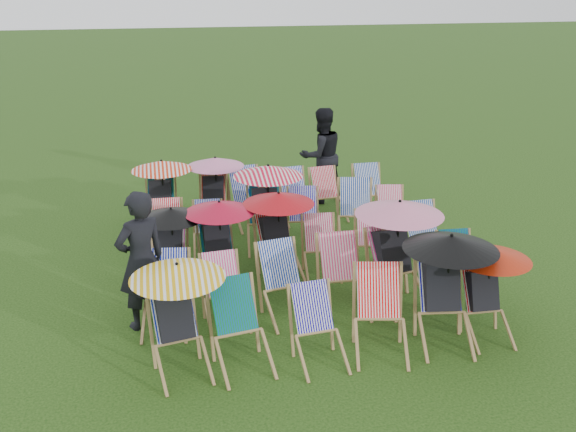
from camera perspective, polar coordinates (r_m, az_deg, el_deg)
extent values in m
plane|color=black|center=(9.92, 1.07, -5.24)|extent=(100.00, 100.00, 0.00)
cube|color=#081BB0|center=(7.67, -10.16, -8.55)|extent=(0.53, 0.44, 0.57)
cube|color=black|center=(7.63, -10.07, -8.73)|extent=(0.47, 0.48, 0.59)
sphere|color=tan|center=(7.57, -10.40, -6.32)|extent=(0.21, 0.21, 0.21)
cylinder|color=black|center=(7.48, -9.68, -7.04)|extent=(0.03, 0.03, 0.69)
cone|color=#DCA30B|center=(7.34, -9.83, -4.85)|extent=(1.09, 1.09, 0.17)
cube|color=#0A6F2A|center=(7.70, -4.88, -7.85)|extent=(0.56, 0.45, 0.60)
cube|color=#110793|center=(7.77, 2.15, -8.07)|extent=(0.48, 0.38, 0.54)
cube|color=#ED080A|center=(8.03, 8.04, -6.55)|extent=(0.59, 0.48, 0.62)
cube|color=#0B08B0|center=(8.33, 13.31, -5.97)|extent=(0.56, 0.45, 0.61)
cube|color=black|center=(8.29, 13.41, -6.14)|extent=(0.49, 0.50, 0.64)
sphere|color=tan|center=(8.24, 13.40, -3.73)|extent=(0.22, 0.22, 0.22)
cylinder|color=black|center=(8.15, 14.09, -4.48)|extent=(0.03, 0.03, 0.74)
cone|color=black|center=(8.02, 14.30, -2.28)|extent=(1.17, 1.17, 0.18)
cube|color=red|center=(8.60, 16.72, -6.23)|extent=(0.44, 0.33, 0.51)
cube|color=black|center=(8.57, 16.85, -6.36)|extent=(0.37, 0.38, 0.54)
sphere|color=tan|center=(8.52, 16.78, -4.40)|extent=(0.19, 0.19, 0.19)
cylinder|color=black|center=(8.46, 17.45, -4.99)|extent=(0.03, 0.03, 0.63)
cone|color=#B0220A|center=(8.35, 17.65, -3.21)|extent=(0.99, 0.99, 0.15)
cube|color=#07139C|center=(8.61, -10.65, -5.01)|extent=(0.55, 0.44, 0.59)
cube|color=#F93186|center=(8.62, -6.00, -5.12)|extent=(0.48, 0.37, 0.54)
cube|color=#072191|center=(8.73, -0.82, -4.25)|extent=(0.55, 0.44, 0.59)
cube|color=#F03065|center=(8.93, 4.56, -3.58)|extent=(0.52, 0.39, 0.61)
cube|color=#EF2F91|center=(9.15, 8.96, -2.97)|extent=(0.60, 0.49, 0.63)
cube|color=black|center=(9.10, 9.14, -3.10)|extent=(0.52, 0.54, 0.66)
sphere|color=tan|center=(9.06, 8.90, -0.82)|extent=(0.23, 0.23, 0.23)
cylinder|color=black|center=(8.99, 9.75, -1.42)|extent=(0.03, 0.03, 0.78)
cone|color=pink|center=(8.87, 9.89, 0.70)|extent=(1.22, 1.22, 0.19)
cube|color=#0A6B39|center=(9.64, 14.65, -2.90)|extent=(0.47, 0.36, 0.53)
cube|color=#D62A8E|center=(9.73, -10.39, -2.47)|extent=(0.48, 0.39, 0.51)
cube|color=black|center=(9.69, -10.43, -2.57)|extent=(0.42, 0.43, 0.53)
sphere|color=tan|center=(9.67, -10.46, -0.84)|extent=(0.19, 0.19, 0.19)
cylinder|color=black|center=(9.56, -10.24, -1.36)|extent=(0.03, 0.03, 0.62)
cone|color=black|center=(9.46, -10.35, 0.23)|extent=(0.98, 0.98, 0.15)
cube|color=#09673E|center=(9.68, -6.42, -2.15)|extent=(0.48, 0.37, 0.54)
cube|color=black|center=(9.64, -6.37, -2.26)|extent=(0.41, 0.42, 0.57)
sphere|color=tan|center=(9.61, -6.54, -0.42)|extent=(0.20, 0.20, 0.20)
cylinder|color=black|center=(9.52, -6.05, -0.92)|extent=(0.03, 0.03, 0.66)
cone|color=#AF0A26|center=(9.41, -6.12, 0.79)|extent=(1.04, 1.04, 0.16)
cube|color=red|center=(9.85, -1.33, -1.46)|extent=(0.53, 0.43, 0.56)
cube|color=black|center=(9.81, -1.23, -1.56)|extent=(0.46, 0.47, 0.59)
sphere|color=tan|center=(9.78, -1.45, 0.32)|extent=(0.21, 0.21, 0.21)
cylinder|color=black|center=(9.70, -0.83, -0.17)|extent=(0.03, 0.03, 0.69)
cone|color=#AC0911|center=(9.59, -0.84, 1.58)|extent=(1.08, 1.08, 0.17)
cube|color=#D72B58|center=(9.95, 2.76, -1.45)|extent=(0.47, 0.36, 0.53)
cube|color=#EC2F6C|center=(10.23, 7.42, -0.97)|extent=(0.50, 0.40, 0.53)
cube|color=navy|center=(10.46, 11.74, -0.40)|extent=(0.51, 0.38, 0.58)
cube|color=red|center=(10.73, -10.72, -0.03)|extent=(0.47, 0.35, 0.54)
cube|color=#071097|center=(10.77, -7.14, 0.01)|extent=(0.45, 0.34, 0.50)
cube|color=#0A6F43|center=(10.91, -2.11, 1.06)|extent=(0.55, 0.44, 0.61)
cube|color=black|center=(10.86, -2.10, 0.97)|extent=(0.48, 0.49, 0.63)
sphere|color=tan|center=(10.86, -2.15, 2.81)|extent=(0.22, 0.22, 0.22)
cylinder|color=black|center=(10.73, -1.77, 2.31)|extent=(0.03, 0.03, 0.74)
cone|color=red|center=(10.63, -1.79, 4.04)|extent=(1.17, 1.17, 0.18)
cube|color=#0E08B0|center=(11.10, 1.32, 1.10)|extent=(0.52, 0.42, 0.55)
cube|color=navy|center=(11.30, 5.98, 1.72)|extent=(0.58, 0.48, 0.61)
cube|color=#F03063|center=(11.54, 9.04, 1.37)|extent=(0.48, 0.39, 0.51)
cube|color=#09612E|center=(11.80, -11.24, 1.91)|extent=(0.50, 0.39, 0.55)
cube|color=black|center=(11.76, -11.26, 1.83)|extent=(0.43, 0.44, 0.58)
sphere|color=tan|center=(11.76, -11.32, 3.39)|extent=(0.20, 0.20, 0.20)
cylinder|color=black|center=(11.64, -11.08, 2.98)|extent=(0.03, 0.03, 0.68)
cone|color=red|center=(11.55, -11.19, 4.45)|extent=(1.07, 1.07, 0.16)
cube|color=red|center=(11.96, -6.63, 2.35)|extent=(0.50, 0.40, 0.54)
cube|color=black|center=(11.91, -6.65, 2.28)|extent=(0.44, 0.45, 0.57)
sphere|color=tan|center=(11.91, -6.68, 3.78)|extent=(0.20, 0.20, 0.20)
cylinder|color=black|center=(11.80, -6.43, 3.38)|extent=(0.03, 0.03, 0.66)
cone|color=pink|center=(11.71, -6.49, 4.80)|extent=(1.04, 1.04, 0.16)
cube|color=#071AA1|center=(11.93, -3.86, 2.85)|extent=(0.58, 0.47, 0.62)
cube|color=#0819AD|center=(12.14, 0.35, 2.93)|extent=(0.51, 0.40, 0.57)
cube|color=red|center=(12.28, 3.23, 3.02)|extent=(0.49, 0.38, 0.55)
cube|color=navy|center=(12.46, 7.08, 3.26)|extent=(0.48, 0.36, 0.57)
imported|color=black|center=(8.37, -12.92, -3.88)|extent=(0.81, 0.71, 1.86)
imported|color=black|center=(12.85, 2.97, 5.40)|extent=(1.08, 0.93, 1.91)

